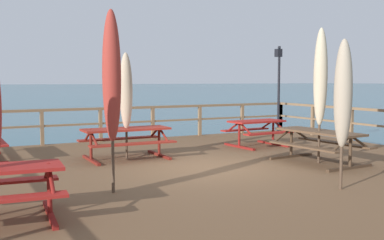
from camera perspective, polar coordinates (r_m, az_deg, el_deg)
The scene contains 11 objects.
ground_plane at distance 10.62m, azimuth 2.10°, elevation -9.19°, with size 600.00×600.00×0.00m, color #2D5B6B.
wooden_deck at distance 10.55m, azimuth 2.11°, elevation -7.51°, with size 12.86×11.04×0.64m, color brown.
railing_waterside_far at distance 15.25m, azimuth -7.95°, elevation 0.34°, with size 12.66×0.10×1.09m.
picnic_table_front_left at distance 11.33m, azimuth 15.33°, elevation -2.28°, with size 1.55×2.28×0.78m.
picnic_table_mid_right at distance 11.62m, azimuth -8.10°, elevation -1.98°, with size 2.15×1.42×0.78m.
picnic_table_front_right at distance 13.83m, azimuth 7.95°, elevation -0.94°, with size 1.70×1.48×0.78m.
patio_umbrella_tall_front at distance 11.23m, azimuth 15.51°, elevation 5.04°, with size 0.32×0.32×3.16m.
patio_umbrella_tall_mid_right at distance 8.05m, azimuth -9.84°, elevation 5.22°, with size 0.32×0.32×3.15m.
patio_umbrella_tall_back_left at distance 11.57m, azimuth -8.11°, elevation 3.50°, with size 0.32×0.32×2.63m.
patio_umbrella_short_front at distance 8.59m, azimuth 18.07°, elevation 3.01°, with size 0.32×0.32×2.67m.
lamp_post_hooked at distance 17.33m, azimuth 10.60°, elevation 5.37°, with size 0.51×0.56×3.20m.
Camera 1 is at (-5.12, -8.94, 2.59)m, focal length 43.41 mm.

